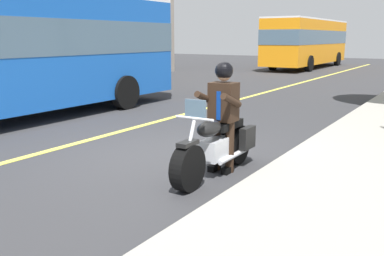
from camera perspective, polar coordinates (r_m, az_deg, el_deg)
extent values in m
plane|color=#333335|center=(7.72, -3.83, -3.69)|extent=(80.00, 80.00, 0.00)
cube|color=#E5DB4C|center=(9.02, -14.10, -1.68)|extent=(60.00, 0.16, 0.01)
cylinder|color=black|center=(5.88, -0.57, -5.39)|extent=(0.66, 0.21, 0.66)
cylinder|color=black|center=(7.19, 6.02, -2.19)|extent=(0.66, 0.21, 0.66)
cube|color=silver|center=(6.52, 3.17, -2.82)|extent=(0.57, 0.29, 0.32)
ellipsoid|color=black|center=(6.27, 2.34, -0.05)|extent=(0.57, 0.29, 0.24)
cube|color=black|center=(6.75, 4.62, 0.46)|extent=(0.71, 0.29, 0.12)
cube|color=black|center=(7.02, 7.49, -1.32)|extent=(0.40, 0.13, 0.36)
cube|color=black|center=(7.21, 4.30, -0.90)|extent=(0.40, 0.13, 0.36)
cylinder|color=silver|center=(5.82, -0.47, -2.81)|extent=(0.35, 0.06, 0.76)
cylinder|color=silver|center=(5.87, 0.35, 1.31)|extent=(0.05, 0.60, 0.04)
cube|color=black|center=(5.79, -0.58, -2.08)|extent=(0.36, 0.17, 0.06)
cylinder|color=silver|center=(6.75, 5.57, -3.75)|extent=(0.90, 0.10, 0.08)
cube|color=slate|center=(5.86, 0.45, 2.50)|extent=(0.05, 0.32, 0.28)
cylinder|color=black|center=(6.68, 5.10, -2.49)|extent=(0.14, 0.14, 0.84)
cube|color=black|center=(6.73, 4.81, -5.64)|extent=(0.26, 0.12, 0.10)
cylinder|color=black|center=(6.79, 3.29, -2.22)|extent=(0.14, 0.14, 0.84)
cube|color=black|center=(6.84, 3.01, -5.33)|extent=(0.26, 0.12, 0.10)
cube|color=black|center=(6.60, 4.28, 3.54)|extent=(0.33, 0.41, 0.60)
cube|color=navy|center=(6.46, 3.62, 3.02)|extent=(0.03, 0.07, 0.44)
cylinder|color=black|center=(6.33, 5.31, 3.71)|extent=(0.55, 0.11, 0.28)
cylinder|color=black|center=(6.53, 1.84, 4.02)|extent=(0.55, 0.11, 0.28)
sphere|color=tan|center=(6.55, 4.34, 7.27)|extent=(0.22, 0.22, 0.22)
sphere|color=black|center=(6.54, 4.35, 7.70)|extent=(0.28, 0.28, 0.28)
cube|color=orange|center=(30.99, 15.31, 11.11)|extent=(11.00, 2.50, 2.85)
cube|color=slate|center=(30.98, 15.35, 11.71)|extent=(11.04, 2.52, 0.90)
cube|color=slate|center=(36.26, 18.04, 11.39)|extent=(0.06, 2.40, 1.90)
cube|color=white|center=(31.00, 15.47, 13.83)|extent=(11.00, 2.50, 0.10)
cylinder|color=black|center=(34.81, 15.12, 9.09)|extent=(1.00, 0.30, 1.00)
cylinder|color=black|center=(34.16, 18.99, 8.80)|extent=(1.00, 0.30, 1.00)
cylinder|color=black|center=(28.43, 10.85, 8.69)|extent=(1.00, 0.30, 1.00)
cylinder|color=black|center=(27.62, 15.51, 8.38)|extent=(1.00, 0.30, 1.00)
cylinder|color=black|center=(12.76, -9.03, 4.77)|extent=(1.00, 0.30, 1.00)
cylinder|color=black|center=(14.46, -16.19, 5.30)|extent=(1.00, 0.30, 1.00)
cube|color=slate|center=(24.86, -5.68, 11.84)|extent=(1.10, 0.06, 1.60)
cube|color=slate|center=(21.22, -14.11, 11.51)|extent=(1.10, 0.06, 1.60)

